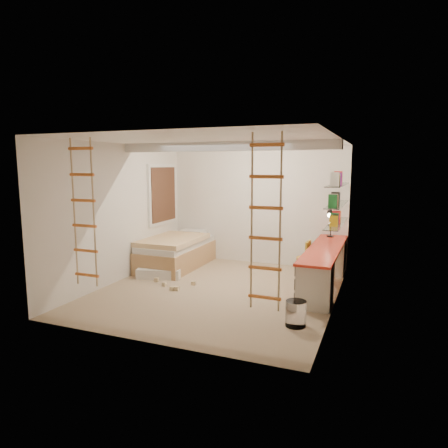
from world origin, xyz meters
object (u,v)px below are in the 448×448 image
at_px(desk, 324,266).
at_px(play_platform, 161,268).
at_px(bed, 177,252).
at_px(swivel_chair, 307,268).

relative_size(desk, play_platform, 2.82).
xyz_separation_m(desk, bed, (-3.20, 0.36, -0.07)).
bearing_deg(swivel_chair, play_platform, -170.26).
relative_size(desk, bed, 1.40).
bearing_deg(desk, play_platform, -173.20).
distance_m(bed, swivel_chair, 2.89).
xyz_separation_m(desk, play_platform, (-3.15, -0.38, -0.26)).
distance_m(swivel_chair, play_platform, 2.88).
bearing_deg(swivel_chair, bed, 174.97).
distance_m(bed, play_platform, 0.76).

